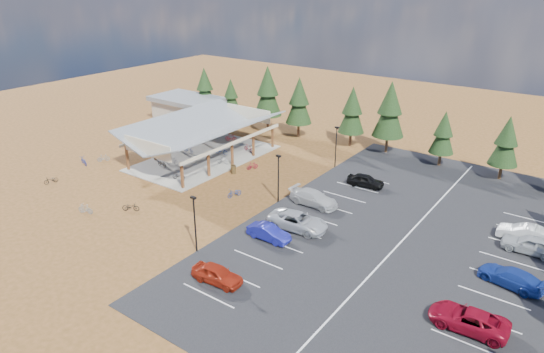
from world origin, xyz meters
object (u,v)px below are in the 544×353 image
(lamp_post_0, at_px, (195,220))
(bike_1, at_px, (172,161))
(bike_4, at_px, (179,176))
(car_2, at_px, (298,221))
(car_0, at_px, (217,274))
(car_6, at_px, (468,319))
(bike_5, at_px, (223,160))
(car_4, at_px, (366,180))
(bike_8, at_px, (51,180))
(bike_13, at_px, (85,209))
(lamp_post_2, at_px, (336,144))
(car_9, at_px, (525,233))
(lamp_post_1, at_px, (278,175))
(bike_3, at_px, (231,138))
(trash_bin_0, at_px, (234,170))
(bike_6, at_px, (221,151))
(bike_12, at_px, (131,207))
(bike_15, at_px, (252,166))
(car_7, at_px, (511,277))
(bike_7, at_px, (248,148))
(bike_2, at_px, (189,150))
(bike_0, at_px, (162,163))
(car_8, at_px, (531,244))
(bike_14, at_px, (235,193))
(bike_pavilion, at_px, (203,130))
(bike_10, at_px, (84,161))
(bike_9, at_px, (103,158))
(car_1, at_px, (269,233))
(outbuilding, at_px, (187,108))
(car_3, at_px, (314,198))

(lamp_post_0, xyz_separation_m, bike_1, (-16.44, 12.75, -2.36))
(bike_4, distance_m, car_2, 17.39)
(car_0, relative_size, car_6, 0.80)
(bike_5, distance_m, car_4, 17.65)
(bike_8, bearing_deg, bike_13, 0.04)
(lamp_post_2, height_order, car_9, lamp_post_2)
(car_6, bearing_deg, lamp_post_1, -114.69)
(lamp_post_2, xyz_separation_m, car_0, (4.43, -26.33, -2.23))
(bike_3, bearing_deg, trash_bin_0, -156.84)
(bike_6, relative_size, bike_12, 1.09)
(bike_4, xyz_separation_m, car_9, (34.62, 8.19, 0.26))
(car_9, bearing_deg, car_6, -9.12)
(trash_bin_0, relative_size, bike_3, 0.52)
(bike_15, bearing_deg, car_7, -168.83)
(bike_13, bearing_deg, bike_7, 159.23)
(car_9, bearing_deg, bike_1, -88.12)
(bike_12, bearing_deg, bike_4, -18.63)
(bike_6, distance_m, car_9, 36.26)
(bike_2, relative_size, bike_7, 1.01)
(bike_0, relative_size, car_0, 0.37)
(bike_15, height_order, car_8, car_8)
(bike_5, relative_size, bike_14, 0.95)
(car_4, bearing_deg, bike_pavilion, 92.05)
(bike_1, xyz_separation_m, bike_4, (3.95, -2.73, -0.09))
(bike_2, height_order, bike_10, bike_10)
(lamp_post_2, xyz_separation_m, bike_9, (-24.56, -15.29, -2.53))
(bike_pavilion, bearing_deg, lamp_post_2, 25.02)
(bike_2, relative_size, bike_13, 0.90)
(bike_13, bearing_deg, bike_0, 177.79)
(trash_bin_0, height_order, bike_15, bike_15)
(bike_9, distance_m, car_0, 31.03)
(bike_4, relative_size, bike_12, 0.92)
(bike_13, relative_size, car_1, 0.42)
(car_1, bearing_deg, lamp_post_0, 143.50)
(bike_8, xyz_separation_m, car_0, (27.91, -3.26, 0.33))
(bike_8, distance_m, car_0, 28.10)
(bike_3, relative_size, car_9, 0.39)
(bike_2, xyz_separation_m, bike_3, (1.39, 6.93, 0.13))
(lamp_post_2, bearing_deg, bike_7, -171.23)
(lamp_post_1, relative_size, lamp_post_2, 1.00)
(bike_pavilion, relative_size, outbuilding, 1.76)
(car_2, xyz_separation_m, car_8, (18.11, 8.00, -0.00))
(lamp_post_0, distance_m, bike_6, 23.92)
(bike_14, bearing_deg, outbuilding, 159.19)
(lamp_post_2, relative_size, car_0, 1.25)
(lamp_post_0, xyz_separation_m, car_3, (3.38, 13.48, -2.19))
(bike_4, bearing_deg, bike_9, 79.53)
(outbuilding, distance_m, bike_12, 32.09)
(bike_0, bearing_deg, outbuilding, 40.09)
(bike_14, distance_m, car_2, 9.47)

